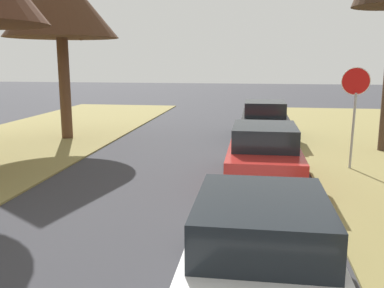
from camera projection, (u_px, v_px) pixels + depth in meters
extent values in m
cylinder|color=#9EA0A5|center=(353.00, 131.00, 12.47)|extent=(0.07, 0.20, 2.25)
cylinder|color=white|center=(356.00, 81.00, 12.27)|extent=(0.81, 0.13, 0.81)
cylinder|color=red|center=(356.00, 81.00, 12.27)|extent=(0.76, 0.14, 0.76)
cylinder|color=#533624|center=(65.00, 89.00, 17.33)|extent=(0.45, 0.45, 4.03)
cone|color=#422919|center=(60.00, 1.00, 16.67)|extent=(4.48, 4.48, 2.75)
cylinder|color=#533624|center=(70.00, 26.00, 17.30)|extent=(1.20, 0.54, 1.15)
cylinder|color=#533624|center=(78.00, 26.00, 16.89)|extent=(0.50, 1.41, 1.09)
cylinder|color=#533624|center=(68.00, 29.00, 17.39)|extent=(1.21, 0.28, 0.91)
cube|color=white|center=(260.00, 264.00, 5.60)|extent=(1.85, 4.41, 0.85)
cube|color=black|center=(262.00, 220.00, 5.25)|extent=(1.62, 2.04, 0.56)
cylinder|color=black|center=(207.00, 232.00, 7.38)|extent=(0.20, 0.60, 0.60)
cylinder|color=black|center=(311.00, 238.00, 7.14)|extent=(0.20, 0.60, 0.60)
cube|color=red|center=(263.00, 161.00, 11.36)|extent=(1.85, 4.41, 0.85)
cube|color=black|center=(265.00, 136.00, 11.01)|extent=(1.62, 2.04, 0.56)
cylinder|color=black|center=(234.00, 157.00, 13.14)|extent=(0.20, 0.60, 0.60)
cylinder|color=black|center=(291.00, 158.00, 12.89)|extent=(0.20, 0.60, 0.60)
cylinder|color=black|center=(227.00, 188.00, 9.93)|extent=(0.20, 0.60, 0.60)
cylinder|color=black|center=(303.00, 191.00, 9.69)|extent=(0.20, 0.60, 0.60)
cube|color=black|center=(264.00, 125.00, 17.65)|extent=(1.85, 4.41, 0.85)
cube|color=black|center=(265.00, 108.00, 17.30)|extent=(1.62, 2.04, 0.56)
cylinder|color=black|center=(244.00, 125.00, 19.43)|extent=(0.20, 0.60, 0.60)
cylinder|color=black|center=(283.00, 126.00, 19.19)|extent=(0.20, 0.60, 0.60)
cylinder|color=black|center=(242.00, 138.00, 16.23)|extent=(0.20, 0.60, 0.60)
cylinder|color=black|center=(288.00, 139.00, 15.98)|extent=(0.20, 0.60, 0.60)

